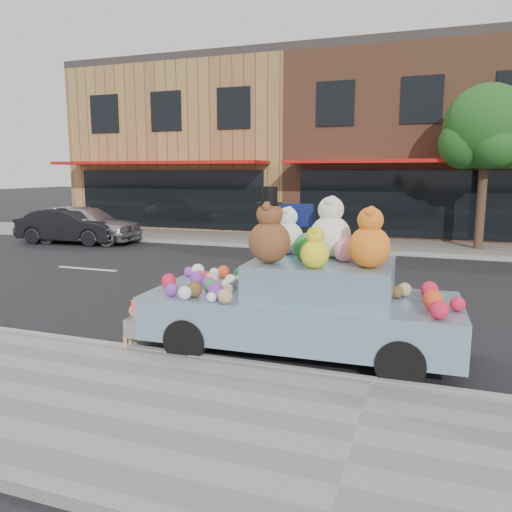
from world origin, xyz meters
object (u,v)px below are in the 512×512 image
at_px(car_silver, 85,223).
at_px(art_car, 302,297).
at_px(car_dark, 71,226).
at_px(street_tree, 487,134).

xyz_separation_m(car_silver, art_car, (10.19, -8.24, 0.12)).
bearing_deg(car_silver, art_car, -132.53).
distance_m(car_dark, art_car, 13.19).
height_order(car_silver, car_dark, car_silver).
distance_m(street_tree, car_dark, 14.25).
distance_m(car_silver, art_car, 13.11).
bearing_deg(street_tree, car_dark, -168.61).
xyz_separation_m(car_dark, art_car, (10.54, -7.93, 0.18)).
relative_size(car_silver, car_dark, 1.06).
bearing_deg(car_dark, car_silver, -52.01).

